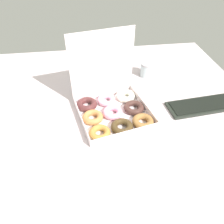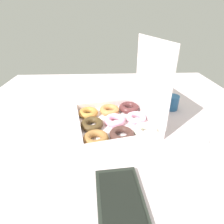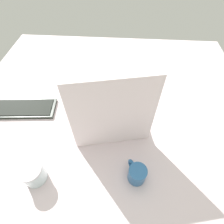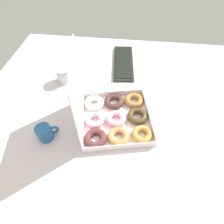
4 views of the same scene
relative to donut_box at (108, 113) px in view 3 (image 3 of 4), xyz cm
name	(u,v)px [view 3 (image 3 of 4)]	position (x,y,z in cm)	size (l,w,h in cm)	color
ground_plane	(109,116)	(-0.40, -1.91, -5.16)	(180.00, 180.00, 2.00)	silver
donut_box	(108,113)	(0.00, 0.00, 0.00)	(46.36, 45.30, 43.03)	white
keyboard	(20,108)	(54.23, -2.27, -3.10)	(43.45, 18.27, 2.20)	black
coffee_mug	(137,173)	(-15.53, 33.97, 0.38)	(8.42, 10.96, 8.86)	#24588C
glass_jar	(33,174)	(30.34, 37.54, 0.91)	(10.37, 10.37, 10.06)	silver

